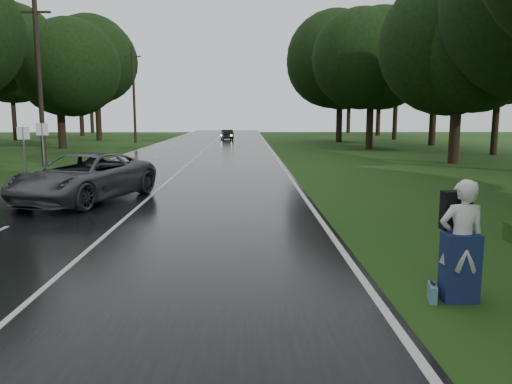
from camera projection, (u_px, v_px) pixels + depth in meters
ground at (78, 261)px, 10.70m from camera, size 160.00×160.00×0.00m
road at (187, 166)px, 30.45m from camera, size 12.00×140.00×0.04m
lane_center at (187, 165)px, 30.45m from camera, size 0.12×140.00×0.01m
grey_car at (84, 177)px, 17.85m from camera, size 4.64×6.69×1.70m
far_car at (227, 135)px, 61.47m from camera, size 1.82×3.87×1.23m
hitchhiker at (461, 245)px, 8.32m from camera, size 0.76×0.68×2.07m
suitcase at (432, 293)px, 8.40m from camera, size 0.20×0.42×0.29m
utility_pole_mid at (45, 167)px, 30.11m from camera, size 1.80×0.28×9.94m
utility_pole_far at (136, 143)px, 55.00m from camera, size 1.80×0.28×10.30m
road_sign_a at (26, 178)px, 24.59m from camera, size 0.60×0.10×2.51m
road_sign_b at (45, 173)px, 26.86m from camera, size 0.64×0.10×2.65m
tree_left_e at (63, 149)px, 46.08m from camera, size 7.71×7.71×12.05m
tree_left_f at (99, 141)px, 60.17m from camera, size 10.77×10.77×16.82m
tree_right_d at (453, 163)px, 32.07m from camera, size 7.97×7.97×12.46m
tree_right_e at (369, 149)px, 44.95m from camera, size 8.82×8.82×13.79m
tree_right_f at (339, 142)px, 57.03m from camera, size 9.79×9.79×15.29m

